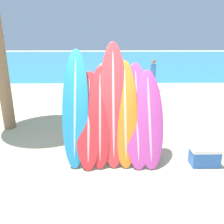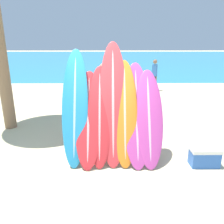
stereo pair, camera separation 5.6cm
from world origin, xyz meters
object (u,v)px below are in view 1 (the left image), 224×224
Objects in this scene: cooler_box at (204,156)px; surfboard_slot_1 at (89,118)px; surfboard_rack at (113,141)px; surfboard_slot_2 at (100,116)px; surfboard_slot_3 at (113,102)px; person_mid_beach at (153,74)px; surfboard_slot_0 at (75,107)px; surfboard_slot_4 at (125,112)px; person_near_water at (102,83)px; surfboard_slot_6 at (149,117)px; surfboard_slot_5 at (137,113)px.

surfboard_slot_1 is at bearing 172.41° from cooler_box.
surfboard_rack is 0.95× the size of surfboard_slot_2.
surfboard_slot_3 is at bearing 166.90° from cooler_box.
person_mid_beach is at bearing 68.84° from surfboard_slot_1.
surfboard_slot_0 is at bearing 164.06° from surfboard_slot_1.
surfboard_slot_4 is 1.23× the size of person_near_water.
surfboard_slot_3 reaches higher than surfboard_slot_6.
surfboard_slot_6 is (0.25, -0.05, -0.07)m from surfboard_slot_5.
surfboard_slot_4 is 1.11× the size of surfboard_slot_6.
person_mid_beach is (2.58, 7.27, -0.10)m from surfboard_slot_2.
person_near_water reaches higher than cooler_box.
surfboard_slot_5 reaches higher than surfboard_slot_1.
surfboard_slot_1 is at bearing -167.04° from surfboard_slot_3.
surfboard_rack is 0.61m from surfboard_slot_2.
surfboard_slot_0 is 1.42× the size of person_mid_beach.
surfboard_slot_6 is at bearing -3.10° from surfboard_slot_0.
surfboard_slot_4 is 4.20m from person_near_water.
surfboard_rack is 4.28m from person_near_water.
person_near_water is (-0.33, 4.08, -0.31)m from surfboard_slot_3.
surfboard_slot_0 is 1.15× the size of surfboard_slot_5.
surfboard_slot_2 is 7.72m from person_mid_beach.
surfboard_slot_6 is at bearing 3.39° from surfboard_rack.
surfboard_slot_6 is 1.39m from cooler_box.
surfboard_slot_2 reaches higher than cooler_box.
surfboard_slot_2 is 2.32m from cooler_box.
surfboard_slot_5 is 1.07× the size of surfboard_slot_6.
surfboard_slot_2 is at bearing 179.46° from surfboard_slot_6.
surfboard_rack is at bearing -95.03° from surfboard_slot_3.
surfboard_rack is 0.93× the size of surfboard_slot_5.
surfboard_slot_0 is at bearing 177.35° from surfboard_slot_4.
surfboard_slot_4 is at bearing -2.65° from surfboard_slot_0.
person_mid_beach is 2.78× the size of cooler_box.
surfboard_rack is at bearing 171.87° from cooler_box.
surfboard_slot_6 is at bearing 115.27° from person_mid_beach.
surfboard_rack is 0.92m from surfboard_slot_6.
surfboard_slot_0 is 0.94× the size of surfboard_slot_3.
surfboard_slot_2 is (0.24, 0.01, 0.06)m from surfboard_slot_1.
surfboard_slot_3 reaches higher than surfboard_slot_1.
surfboard_slot_3 reaches higher than surfboard_slot_0.
person_near_water is at bearing 104.43° from surfboard_slot_6.
surfboard_slot_3 is at bearing 172.27° from surfboard_slot_5.
surfboard_slot_1 is 1.26m from surfboard_slot_6.
surfboard_slot_2 is at bearing 168.25° from surfboard_rack.
surfboard_rack is 0.82m from surfboard_slot_3.
person_near_water is at bearing 86.80° from person_mid_beach.
surfboard_slot_0 reaches higher than surfboard_rack.
person_mid_beach is (2.32, 7.33, 0.45)m from surfboard_rack.
surfboard_slot_2 is at bearing -8.14° from surfboard_slot_0.
surfboard_slot_6 reaches higher than surfboard_rack.
cooler_box is at bearing -12.14° from surfboard_slot_4.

